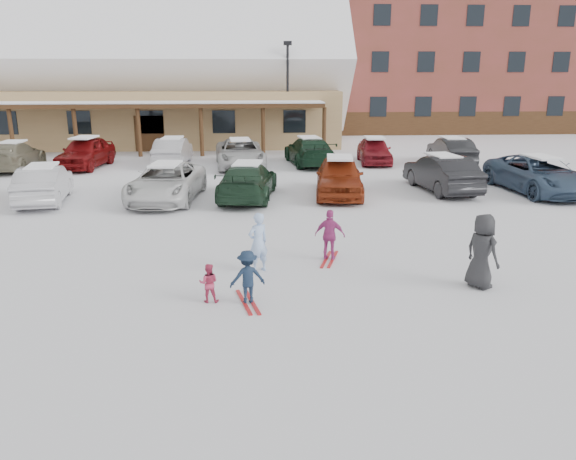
{
  "coord_description": "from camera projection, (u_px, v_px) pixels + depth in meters",
  "views": [
    {
      "loc": [
        -0.49,
        -12.45,
        4.82
      ],
      "look_at": [
        0.3,
        1.0,
        1.0
      ],
      "focal_mm": 35.0,
      "sensor_mm": 36.0,
      "label": 1
    }
  ],
  "objects": [
    {
      "name": "ground",
      "position": [
        278.0,
        282.0,
        13.3
      ],
      "size": [
        160.0,
        160.0,
        0.0
      ],
      "primitive_type": "plane",
      "color": "white",
      "rests_on": "ground"
    },
    {
      "name": "skis_child_navy",
      "position": [
        248.0,
        302.0,
        12.12
      ],
      "size": [
        0.5,
        1.41,
        0.03
      ],
      "primitive_type": "cube",
      "rotation": [
        0.0,
        0.0,
        3.36
      ],
      "color": "#B0191B",
      "rests_on": "ground"
    },
    {
      "name": "parked_car_13",
      "position": [
        451.0,
        151.0,
        29.97
      ],
      "size": [
        1.56,
        4.32,
        1.42
      ],
      "primitive_type": "imported",
      "rotation": [
        0.0,
        0.0,
        3.13
      ],
      "color": "black",
      "rests_on": "ground"
    },
    {
      "name": "parked_car_10",
      "position": [
        240.0,
        153.0,
        29.03
      ],
      "size": [
        2.85,
        5.41,
        1.45
      ],
      "primitive_type": "imported",
      "rotation": [
        0.0,
        0.0,
        0.09
      ],
      "color": "#BBBBBB",
      "rests_on": "ground"
    },
    {
      "name": "parked_car_7",
      "position": [
        13.0,
        156.0,
        28.32
      ],
      "size": [
        2.09,
        4.89,
        1.4
      ],
      "primitive_type": "imported",
      "rotation": [
        0.0,
        0.0,
        3.17
      ],
      "color": "gray",
      "rests_on": "ground"
    },
    {
      "name": "child_magenta",
      "position": [
        330.0,
        235.0,
        14.7
      ],
      "size": [
        0.86,
        0.55,
        1.36
      ],
      "primitive_type": "imported",
      "rotation": [
        0.0,
        0.0,
        2.85
      ],
      "color": "#B0377F",
      "rests_on": "ground"
    },
    {
      "name": "alpine_hotel",
      "position": [
        425.0,
        25.0,
        48.24
      ],
      "size": [
        31.48,
        14.01,
        21.48
      ],
      "color": "brown",
      "rests_on": "ground"
    },
    {
      "name": "bystander_dark",
      "position": [
        482.0,
        251.0,
        12.78
      ],
      "size": [
        0.89,
        1.01,
        1.74
      ],
      "primitive_type": "imported",
      "rotation": [
        0.0,
        0.0,
        2.06
      ],
      "color": "#252527",
      "rests_on": "ground"
    },
    {
      "name": "parked_car_9",
      "position": [
        173.0,
        151.0,
        29.81
      ],
      "size": [
        1.64,
        4.39,
        1.43
      ],
      "primitive_type": "imported",
      "rotation": [
        0.0,
        0.0,
        3.11
      ],
      "color": "#A7A6AB",
      "rests_on": "ground"
    },
    {
      "name": "skis_child_magenta",
      "position": [
        329.0,
        259.0,
        14.88
      ],
      "size": [
        0.6,
        1.4,
        0.03
      ],
      "primitive_type": "cube",
      "rotation": [
        0.0,
        0.0,
        2.85
      ],
      "color": "#B0191B",
      "rests_on": "ground"
    },
    {
      "name": "parked_car_5",
      "position": [
        442.0,
        173.0,
        23.19
      ],
      "size": [
        2.16,
        4.74,
        1.51
      ],
      "primitive_type": "imported",
      "rotation": [
        0.0,
        0.0,
        3.27
      ],
      "color": "black",
      "rests_on": "ground"
    },
    {
      "name": "parked_car_3",
      "position": [
        248.0,
        181.0,
        21.85
      ],
      "size": [
        2.58,
        5.03,
        1.4
      ],
      "primitive_type": "imported",
      "rotation": [
        0.0,
        0.0,
        3.01
      ],
      "color": "#1C3624",
      "rests_on": "ground"
    },
    {
      "name": "conifer_3",
      "position": [
        321.0,
        68.0,
        54.5
      ],
      "size": [
        3.96,
        3.96,
        9.18
      ],
      "color": "black",
      "rests_on": "ground"
    },
    {
      "name": "day_lodge",
      "position": [
        130.0,
        84.0,
        38.57
      ],
      "size": [
        29.12,
        12.5,
        10.38
      ],
      "color": "tan",
      "rests_on": "ground"
    },
    {
      "name": "toddler_red",
      "position": [
        209.0,
        283.0,
        12.06
      ],
      "size": [
        0.44,
        0.35,
        0.87
      ],
      "primitive_type": "imported",
      "rotation": [
        0.0,
        0.0,
        3.09
      ],
      "color": "#C6375C",
      "rests_on": "ground"
    },
    {
      "name": "parked_car_8",
      "position": [
        85.0,
        153.0,
        28.89
      ],
      "size": [
        2.38,
        4.79,
        1.57
      ],
      "primitive_type": "imported",
      "rotation": [
        0.0,
        0.0,
        -0.12
      ],
      "color": "maroon",
      "rests_on": "ground"
    },
    {
      "name": "adult_skier",
      "position": [
        258.0,
        242.0,
        13.83
      ],
      "size": [
        0.66,
        0.6,
        1.51
      ],
      "primitive_type": "imported",
      "rotation": [
        0.0,
        0.0,
        3.7
      ],
      "color": "#A2C0EE",
      "rests_on": "ground"
    },
    {
      "name": "parked_car_12",
      "position": [
        374.0,
        150.0,
        30.33
      ],
      "size": [
        1.94,
        4.16,
        1.38
      ],
      "primitive_type": "imported",
      "rotation": [
        0.0,
        0.0,
        -0.08
      ],
      "color": "maroon",
      "rests_on": "ground"
    },
    {
      "name": "parked_car_4",
      "position": [
        339.0,
        176.0,
        22.37
      ],
      "size": [
        2.37,
        4.73,
        1.55
      ],
      "primitive_type": "imported",
      "rotation": [
        0.0,
        0.0,
        -0.12
      ],
      "color": "maroon",
      "rests_on": "ground"
    },
    {
      "name": "parked_car_1",
      "position": [
        44.0,
        184.0,
        21.19
      ],
      "size": [
        2.16,
        4.47,
        1.41
      ],
      "primitive_type": "imported",
      "rotation": [
        0.0,
        0.0,
        3.3
      ],
      "color": "#B3B3B8",
      "rests_on": "ground"
    },
    {
      "name": "parked_car_6",
      "position": [
        539.0,
        175.0,
        22.93
      ],
      "size": [
        3.0,
        5.58,
        1.49
      ],
      "primitive_type": "imported",
      "rotation": [
        0.0,
        0.0,
        0.1
      ],
      "color": "#374D67",
      "rests_on": "ground"
    },
    {
      "name": "lamp_post",
      "position": [
        288.0,
        90.0,
        34.68
      ],
      "size": [
        0.5,
        0.25,
        6.58
      ],
      "color": "black",
      "rests_on": "ground"
    },
    {
      "name": "parked_car_2",
      "position": [
        166.0,
        182.0,
        21.55
      ],
      "size": [
        2.82,
        5.31,
        1.42
      ],
      "primitive_type": "imported",
      "rotation": [
        0.0,
        0.0,
        -0.09
      ],
      "color": "silver",
      "rests_on": "ground"
    },
    {
      "name": "parked_car_11",
      "position": [
        309.0,
        151.0,
        29.82
      ],
      "size": [
        2.63,
        5.22,
        1.45
      ],
      "primitive_type": "imported",
      "rotation": [
        0.0,
        0.0,
        3.26
      ],
      "color": "#13301E",
      "rests_on": "ground"
    },
    {
      "name": "child_navy",
      "position": [
        247.0,
        277.0,
        11.96
      ],
      "size": [
        0.84,
        0.6,
        1.18
      ],
      "primitive_type": "imported",
      "rotation": [
        0.0,
        0.0,
        3.36
      ],
      "color": "#152339",
      "rests_on": "ground"
    }
  ]
}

